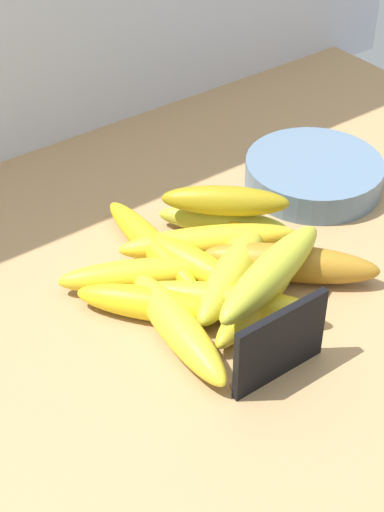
{
  "coord_description": "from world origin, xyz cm",
  "views": [
    {
      "loc": [
        -43.87,
        -53.65,
        61.82
      ],
      "look_at": [
        -3.71,
        0.63,
        8.0
      ],
      "focal_mm": 56.48,
      "sensor_mm": 36.0,
      "label": 1
    }
  ],
  "objects_px": {
    "banana_12": "(225,201)",
    "banana_13": "(271,272)",
    "banana_9": "(230,301)",
    "fruit_bowl": "(314,174)",
    "banana_5": "(151,244)",
    "banana_11": "(208,241)",
    "banana_6": "(178,327)",
    "banana_4": "(223,222)",
    "banana_10": "(136,275)",
    "chalkboard_sign": "(279,346)",
    "banana_7": "(261,295)",
    "banana_1": "(186,260)",
    "banana_0": "(150,304)",
    "banana_3": "(231,275)",
    "banana_8": "(290,263)",
    "banana_2": "(239,256)"
  },
  "relations": [
    {
      "from": "fruit_bowl",
      "to": "banana_12",
      "type": "height_order",
      "value": "banana_12"
    },
    {
      "from": "banana_2",
      "to": "banana_13",
      "type": "height_order",
      "value": "banana_13"
    },
    {
      "from": "banana_11",
      "to": "banana_13",
      "type": "distance_m",
      "value": 0.12
    },
    {
      "from": "fruit_bowl",
      "to": "banana_7",
      "type": "height_order",
      "value": "fruit_bowl"
    },
    {
      "from": "chalkboard_sign",
      "to": "banana_5",
      "type": "xyz_separation_m",
      "value": [
        0.01,
        0.23,
        -0.02
      ]
    },
    {
      "from": "banana_5",
      "to": "banana_10",
      "type": "bearing_deg",
      "value": -139.97
    },
    {
      "from": "banana_0",
      "to": "banana_9",
      "type": "bearing_deg",
      "value": -33.97
    },
    {
      "from": "banana_0",
      "to": "banana_7",
      "type": "bearing_deg",
      "value": -29.24
    },
    {
      "from": "banana_6",
      "to": "banana_7",
      "type": "relative_size",
      "value": 0.98
    },
    {
      "from": "banana_8",
      "to": "banana_9",
      "type": "bearing_deg",
      "value": -175.21
    },
    {
      "from": "chalkboard_sign",
      "to": "banana_9",
      "type": "distance_m",
      "value": 0.1
    },
    {
      "from": "banana_12",
      "to": "banana_13",
      "type": "xyz_separation_m",
      "value": [
        -0.05,
        -0.13,
        0.0
      ]
    },
    {
      "from": "banana_6",
      "to": "banana_9",
      "type": "relative_size",
      "value": 0.91
    },
    {
      "from": "banana_6",
      "to": "banana_13",
      "type": "relative_size",
      "value": 0.98
    },
    {
      "from": "banana_4",
      "to": "banana_8",
      "type": "xyz_separation_m",
      "value": [
        0.01,
        -0.11,
        0.0
      ]
    },
    {
      "from": "banana_11",
      "to": "banana_6",
      "type": "bearing_deg",
      "value": -139.42
    },
    {
      "from": "fruit_bowl",
      "to": "banana_8",
      "type": "distance_m",
      "value": 0.19
    },
    {
      "from": "fruit_bowl",
      "to": "banana_0",
      "type": "relative_size",
      "value": 1.11
    },
    {
      "from": "chalkboard_sign",
      "to": "banana_7",
      "type": "bearing_deg",
      "value": 59.24
    },
    {
      "from": "banana_0",
      "to": "banana_8",
      "type": "xyz_separation_m",
      "value": [
        0.16,
        -0.04,
        0.0
      ]
    },
    {
      "from": "chalkboard_sign",
      "to": "banana_7",
      "type": "relative_size",
      "value": 0.59
    },
    {
      "from": "banana_1",
      "to": "banana_11",
      "type": "height_order",
      "value": "same"
    },
    {
      "from": "banana_8",
      "to": "banana_9",
      "type": "xyz_separation_m",
      "value": [
        -0.09,
        -0.01,
        -0.0
      ]
    },
    {
      "from": "banana_3",
      "to": "banana_9",
      "type": "distance_m",
      "value": 0.04
    },
    {
      "from": "banana_8",
      "to": "banana_13",
      "type": "xyz_separation_m",
      "value": [
        -0.06,
        -0.03,
        0.03
      ]
    },
    {
      "from": "banana_4",
      "to": "banana_10",
      "type": "bearing_deg",
      "value": -170.64
    },
    {
      "from": "banana_9",
      "to": "banana_13",
      "type": "relative_size",
      "value": 1.08
    },
    {
      "from": "banana_7",
      "to": "banana_12",
      "type": "height_order",
      "value": "banana_12"
    },
    {
      "from": "banana_12",
      "to": "banana_5",
      "type": "bearing_deg",
      "value": 167.2
    },
    {
      "from": "banana_5",
      "to": "banana_12",
      "type": "xyz_separation_m",
      "value": [
        0.09,
        -0.02,
        0.03
      ]
    },
    {
      "from": "banana_12",
      "to": "fruit_bowl",
      "type": "bearing_deg",
      "value": 5.67
    },
    {
      "from": "fruit_bowl",
      "to": "banana_9",
      "type": "distance_m",
      "value": 0.27
    },
    {
      "from": "chalkboard_sign",
      "to": "banana_1",
      "type": "xyz_separation_m",
      "value": [
        0.02,
        0.18,
        -0.02
      ]
    },
    {
      "from": "fruit_bowl",
      "to": "banana_6",
      "type": "relative_size",
      "value": 0.98
    },
    {
      "from": "banana_8",
      "to": "banana_13",
      "type": "relative_size",
      "value": 1.06
    },
    {
      "from": "banana_1",
      "to": "banana_9",
      "type": "bearing_deg",
      "value": -92.01
    },
    {
      "from": "banana_4",
      "to": "banana_6",
      "type": "distance_m",
      "value": 0.19
    },
    {
      "from": "fruit_bowl",
      "to": "banana_7",
      "type": "relative_size",
      "value": 0.96
    },
    {
      "from": "banana_7",
      "to": "banana_0",
      "type": "bearing_deg",
      "value": 150.76
    },
    {
      "from": "banana_8",
      "to": "banana_12",
      "type": "relative_size",
      "value": 1.32
    },
    {
      "from": "banana_1",
      "to": "banana_7",
      "type": "distance_m",
      "value": 0.1
    },
    {
      "from": "banana_0",
      "to": "banana_3",
      "type": "distance_m",
      "value": 0.1
    },
    {
      "from": "banana_13",
      "to": "chalkboard_sign",
      "type": "bearing_deg",
      "value": -125.3
    },
    {
      "from": "fruit_bowl",
      "to": "banana_9",
      "type": "xyz_separation_m",
      "value": [
        -0.24,
        -0.13,
        -0.0
      ]
    },
    {
      "from": "banana_0",
      "to": "banana_1",
      "type": "height_order",
      "value": "same"
    },
    {
      "from": "banana_13",
      "to": "banana_5",
      "type": "bearing_deg",
      "value": 106.54
    },
    {
      "from": "banana_6",
      "to": "banana_10",
      "type": "height_order",
      "value": "banana_6"
    },
    {
      "from": "banana_9",
      "to": "banana_6",
      "type": "bearing_deg",
      "value": 179.65
    },
    {
      "from": "banana_2",
      "to": "banana_12",
      "type": "xyz_separation_m",
      "value": [
        0.02,
        0.06,
        0.04
      ]
    },
    {
      "from": "banana_1",
      "to": "banana_7",
      "type": "bearing_deg",
      "value": -72.23
    }
  ]
}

